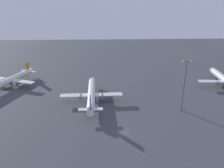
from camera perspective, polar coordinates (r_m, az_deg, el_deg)
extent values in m
plane|color=#424449|center=(93.68, 3.04, -12.22)|extent=(416.00, 416.00, 0.00)
cylinder|color=silver|center=(117.98, -5.26, -2.47)|extent=(4.67, 36.38, 3.83)
cone|color=silver|center=(135.88, -5.08, 0.86)|extent=(3.70, 2.50, 3.64)
cone|color=silver|center=(100.44, -5.50, -7.02)|extent=(3.51, 2.90, 3.45)
cube|color=silver|center=(117.14, -5.26, -2.76)|extent=(32.35, 4.78, 0.35)
cube|color=silver|center=(102.03, -5.47, -6.41)|extent=(11.14, 2.68, 0.35)
cube|color=#19479E|center=(100.90, -5.53, -4.79)|extent=(0.38, 3.23, 6.55)
cylinder|color=slate|center=(117.75, -7.95, -3.13)|extent=(2.30, 3.68, 2.22)
cylinder|color=slate|center=(117.38, -2.54, -3.01)|extent=(2.30, 3.68, 2.22)
cube|color=#19479E|center=(118.41, -5.24, -2.93)|extent=(4.22, 33.47, 0.36)
cylinder|color=#333338|center=(129.35, -5.12, -1.10)|extent=(0.28, 0.28, 3.58)
cylinder|color=black|center=(130.05, -5.09, -1.82)|extent=(0.43, 1.12, 1.11)
cylinder|color=#333338|center=(116.53, -6.34, -3.80)|extent=(0.28, 0.28, 3.58)
cylinder|color=black|center=(117.31, -6.31, -4.59)|extent=(0.43, 1.12, 1.11)
cylinder|color=#333338|center=(116.38, -4.16, -3.76)|extent=(0.28, 0.28, 3.58)
cylinder|color=black|center=(117.16, -4.13, -4.55)|extent=(0.43, 1.12, 1.11)
cone|color=silver|center=(168.96, 24.24, 3.21)|extent=(3.85, 2.67, 3.72)
cylinder|color=slate|center=(148.99, 25.15, 0.37)|extent=(2.47, 3.83, 2.27)
cylinder|color=#333338|center=(162.64, 25.17, 1.71)|extent=(0.29, 0.29, 3.66)
cylinder|color=black|center=(163.21, 25.07, 1.11)|extent=(0.47, 1.16, 1.13)
cylinder|color=#333338|center=(149.43, 26.51, -0.18)|extent=(0.29, 0.29, 3.66)
cylinder|color=black|center=(150.05, 26.39, -0.83)|extent=(0.47, 1.16, 1.13)
cylinder|color=silver|center=(149.72, -24.50, 0.90)|extent=(16.21, 34.92, 3.79)
cone|color=silver|center=(163.46, -20.07, 3.20)|extent=(4.18, 3.82, 3.41)
cube|color=silver|center=(150.46, -24.24, 0.95)|extent=(31.26, 14.99, 0.35)
cube|color=silver|center=(162.00, -20.48, 3.06)|extent=(11.11, 6.11, 0.35)
cube|color=orange|center=(160.91, -20.69, 4.05)|extent=(1.41, 3.09, 6.48)
cylinder|color=slate|center=(147.14, -22.61, 0.48)|extent=(3.32, 4.13, 2.19)
cylinder|color=slate|center=(154.35, -25.72, 0.93)|extent=(3.32, 4.13, 2.19)
cube|color=orange|center=(150.06, -24.44, 0.52)|extent=(14.84, 32.10, 0.36)
cylinder|color=#333338|center=(150.58, -23.16, 0.50)|extent=(0.28, 0.28, 3.54)
cylinder|color=black|center=(151.17, -23.06, -0.12)|extent=(0.76, 1.17, 1.10)
cylinder|color=#333338|center=(153.43, -24.40, 0.68)|extent=(0.28, 0.28, 3.54)
cylinder|color=black|center=(154.02, -24.30, 0.07)|extent=(0.76, 1.17, 1.10)
cylinder|color=slate|center=(110.00, 17.80, -0.50)|extent=(0.70, 0.70, 25.27)
cube|color=slate|center=(106.28, 18.54, 5.53)|extent=(4.80, 0.40, 0.40)
sphere|color=#F9EAB2|center=(105.65, 17.62, 5.55)|extent=(0.90, 0.90, 0.90)
sphere|color=#F9EAB2|center=(106.93, 19.44, 5.51)|extent=(0.90, 0.90, 0.90)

